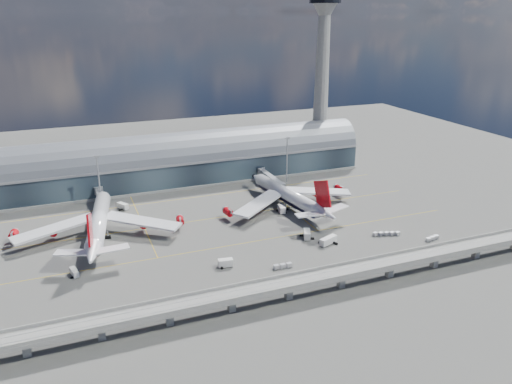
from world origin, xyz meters
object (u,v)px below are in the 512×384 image
object	(u,v)px
control_tower	(322,80)
floodlight_mast_right	(287,159)
service_truck_2	(328,241)
floodlight_mast_left	(99,180)
service_truck_4	(282,209)
service_truck_5	(123,206)
airliner_left	(98,223)
cargo_train_0	(283,266)
service_truck_0	(74,272)
cargo_train_2	(432,238)
airliner_right	(289,196)
cargo_train_1	(386,234)
service_truck_3	(307,234)
service_truck_1	(226,263)

from	to	relation	value
control_tower	floodlight_mast_right	bearing A→B (deg)	-141.34
floodlight_mast_right	service_truck_2	bearing A→B (deg)	-102.47
floodlight_mast_left	service_truck_4	size ratio (longest dim) A/B	4.26
floodlight_mast_right	service_truck_5	xyz separation A→B (m)	(-90.82, -8.00, -12.10)
airliner_left	cargo_train_0	world-z (taller)	airliner_left
service_truck_0	cargo_train_2	xyz separation A→B (m)	(140.78, -23.38, -0.46)
airliner_left	service_truck_4	world-z (taller)	airliner_left
floodlight_mast_left	airliner_left	bearing A→B (deg)	-96.36
service_truck_4	airliner_left	bearing A→B (deg)	-173.40
airliner_right	service_truck_2	distance (m)	43.26
service_truck_2	cargo_train_2	distance (m)	44.26
control_tower	floodlight_mast_right	xyz separation A→B (m)	(-35.00, -28.00, -38.00)
service_truck_0	cargo_train_1	distance (m)	126.17
cargo_train_1	cargo_train_2	bearing A→B (deg)	-143.10
control_tower	cargo_train_2	world-z (taller)	control_tower
control_tower	service_truck_0	distance (m)	185.48
cargo_train_1	service_truck_2	bearing A→B (deg)	68.27
control_tower	airliner_left	bearing A→B (deg)	-154.78
floodlight_mast_left	service_truck_3	distance (m)	104.89
airliner_left	service_truck_4	xyz separation A→B (m)	(83.01, -2.73, -4.87)
airliner_left	cargo_train_2	xyz separation A→B (m)	(129.26, -53.53, -5.73)
service_truck_1	cargo_train_0	bearing A→B (deg)	-106.07
service_truck_3	service_truck_5	distance (m)	92.03
floodlight_mast_right	service_truck_0	bearing A→B (deg)	-149.67
airliner_right	cargo_train_2	xyz separation A→B (m)	(40.18, -55.54, -5.05)
floodlight_mast_left	service_truck_3	size ratio (longest dim) A/B	3.58
control_tower	cargo_train_0	distance (m)	150.67
service_truck_1	cargo_train_2	world-z (taller)	service_truck_1
service_truck_0	floodlight_mast_right	bearing A→B (deg)	16.61
control_tower	service_truck_3	xyz separation A→B (m)	(-57.82, -98.01, -49.98)
airliner_right	cargo_train_0	size ratio (longest dim) A/B	9.48
service_truck_2	service_truck_3	bearing A→B (deg)	11.32
cargo_train_0	service_truck_4	bearing A→B (deg)	-26.64
cargo_train_0	cargo_train_2	bearing A→B (deg)	-93.49
service_truck_0	cargo_train_2	world-z (taller)	service_truck_0
cargo_train_0	cargo_train_1	bearing A→B (deg)	-82.20
service_truck_1	cargo_train_0	world-z (taller)	service_truck_1
airliner_right	service_truck_5	bearing A→B (deg)	151.92
control_tower	airliner_left	size ratio (longest dim) A/B	1.37
service_truck_3	floodlight_mast_left	bearing A→B (deg)	161.66
control_tower	airliner_right	distance (m)	92.96
service_truck_2	cargo_train_2	xyz separation A→B (m)	(42.44, -12.55, -0.79)
airliner_left	service_truck_0	world-z (taller)	airliner_left
service_truck_3	control_tower	bearing A→B (deg)	83.34
service_truck_0	service_truck_2	world-z (taller)	service_truck_2
service_truck_4	cargo_train_1	world-z (taller)	service_truck_4
floodlight_mast_left	service_truck_0	world-z (taller)	floodlight_mast_left
floodlight_mast_left	service_truck_5	distance (m)	17.16
airliner_left	cargo_train_2	size ratio (longest dim) A/B	10.48
airliner_right	cargo_train_2	size ratio (longest dim) A/B	9.95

